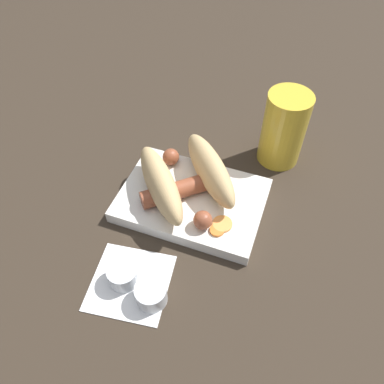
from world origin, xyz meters
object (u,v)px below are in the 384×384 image
(sausage, at_px, (186,186))
(condiment_cup_far, at_px, (151,295))
(food_tray, at_px, (192,200))
(drink_glass, at_px, (284,129))
(condiment_cup_near, at_px, (123,275))
(bread_roll, at_px, (186,176))

(sausage, distance_m, condiment_cup_far, 0.18)
(food_tray, height_order, drink_glass, drink_glass)
(drink_glass, bearing_deg, condiment_cup_near, 64.61)
(food_tray, height_order, condiment_cup_far, condiment_cup_far)
(sausage, bearing_deg, condiment_cup_far, 95.72)
(bread_roll, bearing_deg, condiment_cup_near, 80.56)
(drink_glass, bearing_deg, condiment_cup_far, 72.72)
(bread_roll, xyz_separation_m, sausage, (-0.00, 0.01, -0.02))
(condiment_cup_near, distance_m, condiment_cup_far, 0.05)
(food_tray, height_order, sausage, sausage)
(bread_roll, relative_size, sausage, 1.52)
(condiment_cup_far, bearing_deg, drink_glass, -107.28)
(sausage, xyz_separation_m, condiment_cup_far, (-0.02, 0.18, -0.02))
(food_tray, bearing_deg, condiment_cup_near, 75.15)
(food_tray, distance_m, sausage, 0.03)
(bread_roll, bearing_deg, food_tray, 143.37)
(sausage, relative_size, drink_glass, 1.01)
(food_tray, height_order, bread_roll, bread_roll)
(condiment_cup_near, relative_size, drink_glass, 0.32)
(bread_roll, distance_m, condiment_cup_near, 0.18)
(condiment_cup_near, height_order, condiment_cup_far, same)
(bread_roll, relative_size, drink_glass, 1.54)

